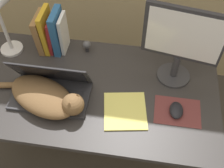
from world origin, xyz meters
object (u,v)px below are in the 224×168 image
at_px(external_monitor, 182,42).
at_px(computer_mouse, 176,110).
at_px(desk_lamp, 2,14).
at_px(webcam, 87,45).
at_px(laptop, 51,89).
at_px(cat, 46,97).
at_px(notepad, 125,111).
at_px(book_row, 51,32).

distance_m(external_monitor, computer_mouse, 0.33).
relative_size(desk_lamp, webcam, 5.90).
xyz_separation_m(external_monitor, webcam, (-0.50, 0.12, -0.20)).
xyz_separation_m(laptop, cat, (-0.00, -0.06, 0.01)).
distance_m(cat, webcam, 0.42).
bearing_deg(notepad, external_monitor, 49.03).
relative_size(cat, external_monitor, 1.11).
bearing_deg(laptop, book_row, 103.92).
distance_m(external_monitor, book_row, 0.72).
bearing_deg(external_monitor, cat, -155.84).
bearing_deg(cat, external_monitor, 24.16).
relative_size(external_monitor, desk_lamp, 1.03).
distance_m(cat, external_monitor, 0.71).
relative_size(cat, book_row, 1.92).
height_order(laptop, desk_lamp, desk_lamp).
bearing_deg(laptop, desk_lamp, 138.81).
xyz_separation_m(computer_mouse, book_row, (-0.72, 0.36, 0.10)).
relative_size(cat, notepad, 1.94).
xyz_separation_m(book_row, desk_lamp, (-0.20, -0.09, 0.16)).
bearing_deg(computer_mouse, notepad, -172.80).
relative_size(notepad, webcam, 3.50).
distance_m(laptop, webcam, 0.36).
bearing_deg(external_monitor, laptop, -160.47).
bearing_deg(webcam, laptop, -108.56).
bearing_deg(external_monitor, desk_lamp, 177.84).
bearing_deg(book_row, laptop, -76.08).
bearing_deg(notepad, webcam, 125.04).
height_order(book_row, notepad, book_row).
relative_size(laptop, notepad, 1.56).
distance_m(laptop, external_monitor, 0.69).
distance_m(book_row, notepad, 0.62).
relative_size(book_row, desk_lamp, 0.60).
bearing_deg(webcam, cat, -106.33).
xyz_separation_m(laptop, notepad, (0.39, -0.05, -0.04)).
distance_m(cat, book_row, 0.41).
distance_m(laptop, cat, 0.06).
bearing_deg(book_row, desk_lamp, -156.79).
bearing_deg(cat, laptop, 87.31).
distance_m(external_monitor, webcam, 0.56).
bearing_deg(computer_mouse, webcam, 145.53).
height_order(book_row, webcam, book_row).
xyz_separation_m(desk_lamp, notepad, (0.67, -0.30, -0.28)).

